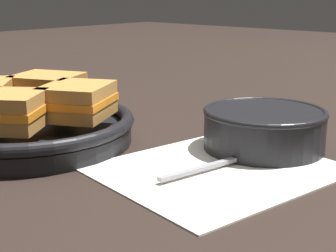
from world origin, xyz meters
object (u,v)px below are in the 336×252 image
(soup_bowl, at_px, (264,127))
(spoon, at_px, (237,159))
(sandwich_near_left, at_px, (77,101))
(sandwich_far_right, at_px, (4,111))
(sandwich_near_right, at_px, (48,89))
(skillet, at_px, (28,129))

(soup_bowl, relative_size, spoon, 0.96)
(spoon, relative_size, sandwich_near_left, 1.38)
(sandwich_far_right, bearing_deg, sandwich_near_right, 32.36)
(spoon, bearing_deg, soup_bowl, 17.18)
(spoon, distance_m, sandwich_near_right, 0.32)
(soup_bowl, xyz_separation_m, sandwich_near_right, (-0.14, 0.30, 0.03))
(sandwich_near_left, bearing_deg, soup_bowl, -52.05)
(soup_bowl, distance_m, sandwich_far_right, 0.34)
(spoon, xyz_separation_m, sandwich_near_left, (-0.08, 0.21, 0.06))
(sandwich_near_left, xyz_separation_m, sandwich_far_right, (-0.10, 0.02, 0.00))
(spoon, height_order, skillet, skillet)
(sandwich_near_left, distance_m, sandwich_far_right, 0.10)
(spoon, distance_m, sandwich_far_right, 0.30)
(soup_bowl, xyz_separation_m, spoon, (-0.08, -0.01, -0.02))
(sandwich_near_right, xyz_separation_m, sandwich_far_right, (-0.12, -0.08, 0.00))
(skillet, xyz_separation_m, sandwich_near_right, (0.06, 0.04, 0.04))
(soup_bowl, xyz_separation_m, sandwich_near_left, (-0.16, 0.20, 0.03))
(skillet, relative_size, sandwich_far_right, 2.80)
(soup_bowl, distance_m, skillet, 0.33)
(soup_bowl, relative_size, sandwich_near_right, 1.35)
(skillet, height_order, sandwich_near_left, sandwich_near_left)
(sandwich_near_left, relative_size, sandwich_near_right, 1.02)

